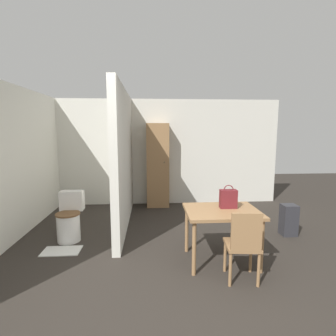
% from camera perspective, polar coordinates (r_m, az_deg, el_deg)
% --- Properties ---
extents(ground_plane, '(16.00, 16.00, 0.00)m').
position_cam_1_polar(ground_plane, '(2.93, 1.40, -28.97)').
color(ground_plane, '#2D2823').
extents(wall_back, '(5.75, 0.12, 2.50)m').
position_cam_1_polar(wall_back, '(6.33, -1.88, 3.44)').
color(wall_back, silver).
rests_on(wall_back, ground_plane).
extents(wall_left, '(0.12, 4.92, 2.50)m').
position_cam_1_polar(wall_left, '(4.85, -31.02, 0.84)').
color(wall_left, silver).
rests_on(wall_left, ground_plane).
extents(partition_wall, '(0.12, 2.75, 2.50)m').
position_cam_1_polar(partition_wall, '(4.92, -9.60, 1.98)').
color(partition_wall, silver).
rests_on(partition_wall, ground_plane).
extents(dining_table, '(0.97, 0.76, 0.72)m').
position_cam_1_polar(dining_table, '(3.62, 11.63, -10.24)').
color(dining_table, '#997047').
rests_on(dining_table, ground_plane).
extents(wooden_chair, '(0.42, 0.42, 0.87)m').
position_cam_1_polar(wooden_chair, '(3.27, 16.07, -15.55)').
color(wooden_chair, '#997047').
rests_on(wooden_chair, ground_plane).
extents(toilet, '(0.38, 0.53, 0.77)m').
position_cam_1_polar(toilet, '(4.62, -20.65, -10.46)').
color(toilet, white).
rests_on(toilet, ground_plane).
extents(handbag, '(0.23, 0.11, 0.32)m').
position_cam_1_polar(handbag, '(3.66, 12.99, -6.51)').
color(handbag, maroon).
rests_on(handbag, dining_table).
extents(wooden_cabinet, '(0.51, 0.41, 1.93)m').
position_cam_1_polar(wooden_cabinet, '(6.09, -2.26, 0.57)').
color(wooden_cabinet, '#997047').
rests_on(wooden_cabinet, ground_plane).
extents(bath_mat, '(0.55, 0.33, 0.01)m').
position_cam_1_polar(bath_mat, '(4.35, -22.15, -16.38)').
color(bath_mat, silver).
rests_on(bath_mat, ground_plane).
extents(space_heater, '(0.24, 0.22, 0.53)m').
position_cam_1_polar(space_heater, '(4.98, 24.78, -10.22)').
color(space_heater, '#2D2D33').
rests_on(space_heater, ground_plane).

